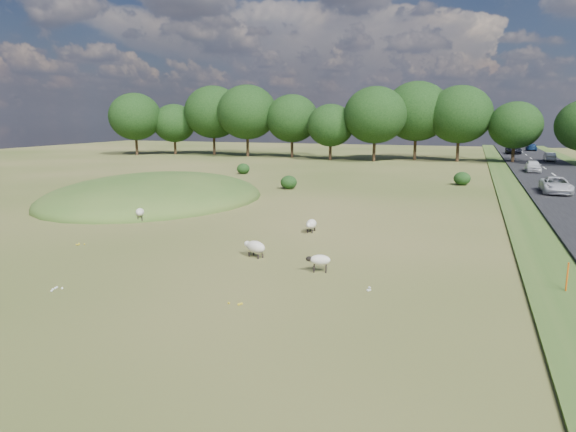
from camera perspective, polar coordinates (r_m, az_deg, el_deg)
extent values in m
plane|color=#354F18|center=(44.28, 4.52, 2.59)|extent=(160.00, 160.00, 0.00)
ellipsoid|color=#33561E|center=(42.01, -14.48, 1.82)|extent=(16.00, 20.00, 4.00)
cube|color=black|center=(53.39, 28.80, 2.83)|extent=(8.00, 150.00, 0.25)
cylinder|color=black|center=(92.63, -16.48, 7.69)|extent=(0.44, 0.44, 3.77)
ellipsoid|color=black|center=(92.52, -16.64, 10.54)|extent=(8.81, 8.81, 7.93)
cylinder|color=black|center=(92.70, -12.44, 7.68)|extent=(0.44, 0.44, 3.12)
ellipsoid|color=black|center=(92.58, -12.53, 10.03)|extent=(7.28, 7.28, 6.55)
cylinder|color=black|center=(90.12, -8.21, 8.08)|extent=(0.44, 0.44, 4.21)
ellipsoid|color=black|center=(90.02, -8.30, 11.35)|extent=(9.83, 9.83, 8.84)
cylinder|color=black|center=(85.39, -4.51, 8.00)|extent=(0.44, 0.44, 4.18)
ellipsoid|color=black|center=(85.29, -4.56, 11.42)|extent=(9.75, 9.75, 8.78)
cylinder|color=black|center=(83.30, 0.45, 7.76)|extent=(0.44, 0.44, 3.61)
ellipsoid|color=black|center=(83.17, 0.46, 10.79)|extent=(8.41, 8.41, 7.57)
cylinder|color=black|center=(78.54, 4.72, 7.32)|extent=(0.44, 0.44, 3.02)
ellipsoid|color=black|center=(78.40, 4.76, 10.01)|extent=(7.04, 7.04, 6.34)
cylinder|color=black|center=(76.62, 9.55, 7.44)|extent=(0.44, 0.44, 3.90)
ellipsoid|color=black|center=(76.49, 9.66, 11.00)|extent=(9.09, 9.09, 8.18)
cylinder|color=black|center=(80.74, 13.93, 7.56)|extent=(0.44, 0.44, 4.22)
ellipsoid|color=black|center=(80.63, 14.10, 11.22)|extent=(9.85, 9.85, 8.86)
cylinder|color=black|center=(79.40, 18.35, 7.18)|extent=(0.44, 0.44, 3.94)
ellipsoid|color=black|center=(79.28, 18.56, 10.65)|extent=(9.20, 9.20, 8.28)
cylinder|color=black|center=(78.66, 23.74, 6.47)|extent=(0.44, 0.44, 3.09)
ellipsoid|color=black|center=(78.52, 23.95, 9.21)|extent=(7.20, 7.20, 6.48)
ellipsoid|color=black|center=(46.43, 0.08, 3.77)|extent=(1.49, 1.49, 1.22)
ellipsoid|color=black|center=(51.79, 18.77, 3.96)|extent=(1.56, 1.56, 1.28)
ellipsoid|color=black|center=(59.09, -5.00, 5.26)|extent=(1.48, 1.48, 1.21)
cylinder|color=#D8590C|center=(21.45, 28.59, -6.10)|extent=(0.06, 0.06, 1.20)
ellipsoid|color=beige|center=(33.11, -16.13, 0.41)|extent=(0.94, 1.09, 0.49)
ellipsoid|color=silver|center=(33.61, -16.07, 0.62)|extent=(0.36, 0.39, 0.25)
cylinder|color=black|center=(33.47, -16.26, -0.22)|extent=(0.07, 0.07, 0.35)
cylinder|color=black|center=(33.45, -15.85, -0.21)|extent=(0.07, 0.07, 0.35)
cylinder|color=black|center=(32.92, -16.33, -0.41)|extent=(0.07, 0.07, 0.35)
cylinder|color=black|center=(32.90, -15.91, -0.39)|extent=(0.07, 0.07, 0.35)
ellipsoid|color=beige|center=(21.52, 3.59, -4.89)|extent=(0.94, 0.63, 0.44)
ellipsoid|color=black|center=(21.54, 2.36, -4.78)|extent=(0.32, 0.27, 0.22)
cylinder|color=black|center=(21.54, 2.90, -5.91)|extent=(0.06, 0.06, 0.31)
cylinder|color=black|center=(21.74, 2.94, -5.75)|extent=(0.06, 0.06, 0.31)
cylinder|color=black|center=(21.51, 4.23, -5.95)|extent=(0.06, 0.06, 0.31)
cylinder|color=black|center=(21.72, 4.26, -5.79)|extent=(0.06, 0.06, 0.31)
ellipsoid|color=beige|center=(28.99, 2.60, -0.90)|extent=(0.60, 1.06, 0.53)
ellipsoid|color=silver|center=(28.45, 2.33, -1.04)|extent=(0.27, 0.35, 0.27)
cylinder|color=black|center=(28.75, 2.70, -1.74)|extent=(0.08, 0.08, 0.19)
cylinder|color=black|center=(28.81, 2.20, -1.70)|extent=(0.08, 0.08, 0.19)
cylinder|color=black|center=(29.32, 2.99, -1.49)|extent=(0.08, 0.08, 0.19)
cylinder|color=black|center=(29.38, 2.50, -1.46)|extent=(0.08, 0.08, 0.19)
ellipsoid|color=beige|center=(23.82, -3.61, -3.45)|extent=(1.24, 1.00, 0.56)
ellipsoid|color=silver|center=(24.24, -4.53, -3.11)|extent=(0.44, 0.39, 0.28)
cylinder|color=black|center=(24.06, -4.34, -4.26)|extent=(0.08, 0.08, 0.21)
cylinder|color=black|center=(24.23, -3.85, -4.14)|extent=(0.08, 0.08, 0.21)
cylinder|color=black|center=(23.60, -3.33, -4.55)|extent=(0.08, 0.08, 0.21)
cylinder|color=black|center=(23.77, -2.84, -4.43)|extent=(0.08, 0.08, 0.21)
imported|color=silver|center=(82.33, 27.07, 5.88)|extent=(1.30, 3.74, 1.23)
imported|color=black|center=(96.51, 23.76, 6.78)|extent=(2.37, 5.14, 1.43)
imported|color=navy|center=(107.31, 25.42, 6.93)|extent=(1.77, 4.35, 1.26)
imported|color=white|center=(65.11, 25.57, 5.03)|extent=(1.58, 3.93, 1.34)
imported|color=white|center=(47.63, 27.63, 3.06)|extent=(2.18, 4.73, 1.32)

